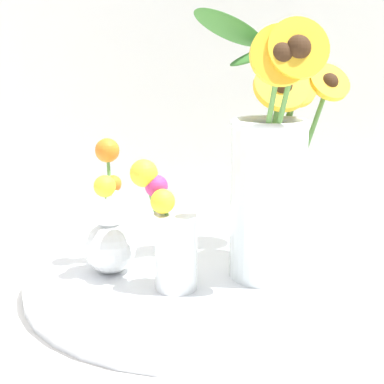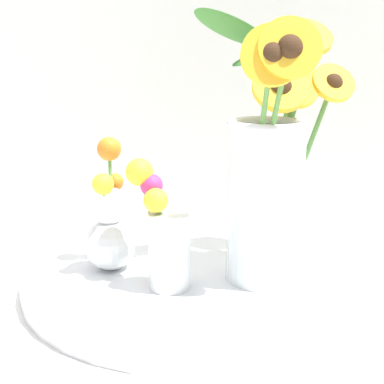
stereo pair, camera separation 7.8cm
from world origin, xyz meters
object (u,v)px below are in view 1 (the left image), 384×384
object	(u,v)px
vase_small_center	(168,235)
vase_bulb_right	(108,231)
mason_jar_sunflowers	(270,170)
serving_tray	(192,276)

from	to	relation	value
vase_small_center	vase_bulb_right	size ratio (longest dim) A/B	0.91
mason_jar_sunflowers	vase_bulb_right	size ratio (longest dim) A/B	1.97
serving_tray	mason_jar_sunflowers	size ratio (longest dim) A/B	1.29
mason_jar_sunflowers	vase_bulb_right	distance (m)	0.25
serving_tray	vase_small_center	xyz separation A→B (m)	(-0.04, -0.06, 0.09)
vase_bulb_right	mason_jar_sunflowers	bearing A→B (deg)	-4.40
serving_tray	mason_jar_sunflowers	world-z (taller)	mason_jar_sunflowers
serving_tray	mason_jar_sunflowers	bearing A→B (deg)	-10.46
mason_jar_sunflowers	vase_small_center	world-z (taller)	mason_jar_sunflowers
vase_small_center	vase_bulb_right	distance (m)	0.11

